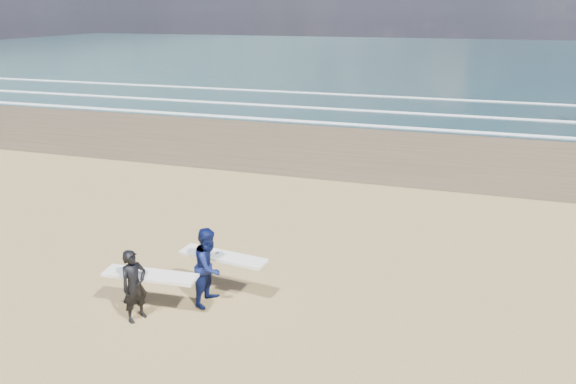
% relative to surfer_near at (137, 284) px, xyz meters
% --- Properties ---
extents(ocean, '(220.00, 100.00, 0.02)m').
position_rel_surfer_near_xyz_m(ocean, '(19.75, 71.04, -0.87)').
color(ocean, '#193237').
rests_on(ocean, ground).
extents(surfer_near, '(2.23, 1.06, 1.72)m').
position_rel_surfer_near_xyz_m(surfer_near, '(0.00, 0.00, 0.00)').
color(surfer_near, black).
rests_on(surfer_near, ground).
extents(surfer_far, '(2.24, 1.24, 1.93)m').
position_rel_surfer_near_xyz_m(surfer_far, '(1.28, 1.15, 0.09)').
color(surfer_far, '#0C1648').
rests_on(surfer_far, ground).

